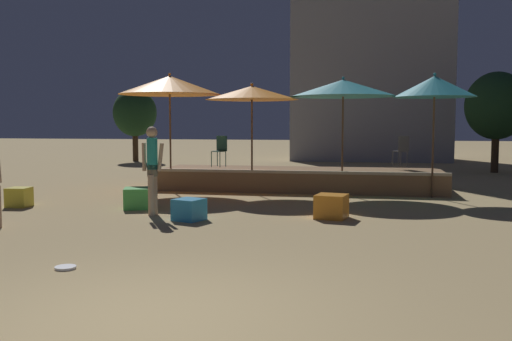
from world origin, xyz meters
The scene contains 17 objects.
ground_plane centered at (0.00, 0.00, 0.00)m, with size 120.00×120.00×0.00m, color tan.
wooden_deck centered at (0.15, 11.38, 0.28)m, with size 8.15×2.67×0.63m.
patio_umbrella_0 centered at (3.73, 9.99, 2.81)m, with size 2.05×2.05×3.16m.
patio_umbrella_1 centered at (-0.98, 10.10, 2.71)m, with size 2.51×2.51×2.98m.
patio_umbrella_2 centered at (-3.32, 10.16, 2.95)m, with size 2.84×2.84×3.29m.
patio_umbrella_3 centered at (1.44, 10.32, 2.82)m, with size 2.81×2.81×3.13m.
cube_seat_0 centered at (1.40, 6.31, 0.24)m, with size 0.69×0.69×0.48m.
cube_seat_1 centered at (-2.90, 6.84, 0.23)m, with size 0.81×0.81×0.46m.
cube_seat_2 centered at (-1.32, 5.54, 0.21)m, with size 0.66×0.66×0.42m.
cube_seat_3 centered at (-5.67, 6.55, 0.22)m, with size 0.51×0.51×0.44m.
person_1 centered at (-2.24, 6.00, 1.02)m, with size 0.48×0.31×1.83m.
bistro_chair_0 centered at (-2.14, 11.15, 1.18)m, with size 0.44×0.44×0.90m.
bistro_chair_1 centered at (3.09, 12.05, 1.18)m, with size 0.47×0.47×0.90m.
frisbee_disc centered at (-1.77, 1.65, 0.02)m, with size 0.28×0.28×0.03m.
background_tree_1 centered at (6.95, 18.23, 2.56)m, with size 2.36×2.36×3.87m.
background_tree_2 centered at (-9.27, 21.78, 2.41)m, with size 2.15×2.15×3.62m.
distant_building centered at (2.25, 25.44, 7.80)m, with size 7.87×4.50×15.60m.
Camera 1 is at (2.06, -5.05, 1.89)m, focal length 40.00 mm.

